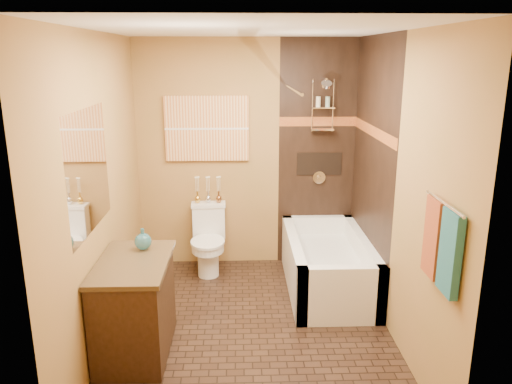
{
  "coord_description": "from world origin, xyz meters",
  "views": [
    {
      "loc": [
        -0.09,
        -3.9,
        2.32
      ],
      "look_at": [
        0.06,
        0.4,
        1.13
      ],
      "focal_mm": 35.0,
      "sensor_mm": 36.0,
      "label": 1
    }
  ],
  "objects_px": {
    "sunset_painting": "(207,129)",
    "vanity": "(135,307)",
    "bathtub": "(327,269)",
    "toilet": "(208,239)"
  },
  "relations": [
    {
      "from": "toilet",
      "to": "sunset_painting",
      "type": "bearing_deg",
      "value": 87.72
    },
    {
      "from": "sunset_painting",
      "to": "vanity",
      "type": "relative_size",
      "value": 1.01
    },
    {
      "from": "toilet",
      "to": "vanity",
      "type": "bearing_deg",
      "value": -110.09
    },
    {
      "from": "sunset_painting",
      "to": "bathtub",
      "type": "xyz_separation_m",
      "value": [
        1.23,
        -0.73,
        -1.33
      ]
    },
    {
      "from": "toilet",
      "to": "vanity",
      "type": "relative_size",
      "value": 0.83
    },
    {
      "from": "sunset_painting",
      "to": "toilet",
      "type": "height_order",
      "value": "sunset_painting"
    },
    {
      "from": "sunset_painting",
      "to": "bathtub",
      "type": "distance_m",
      "value": 1.95
    },
    {
      "from": "sunset_painting",
      "to": "vanity",
      "type": "xyz_separation_m",
      "value": [
        -0.49,
        -1.78,
        -1.15
      ]
    },
    {
      "from": "sunset_painting",
      "to": "toilet",
      "type": "bearing_deg",
      "value": -90.0
    },
    {
      "from": "sunset_painting",
      "to": "vanity",
      "type": "height_order",
      "value": "sunset_painting"
    }
  ]
}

